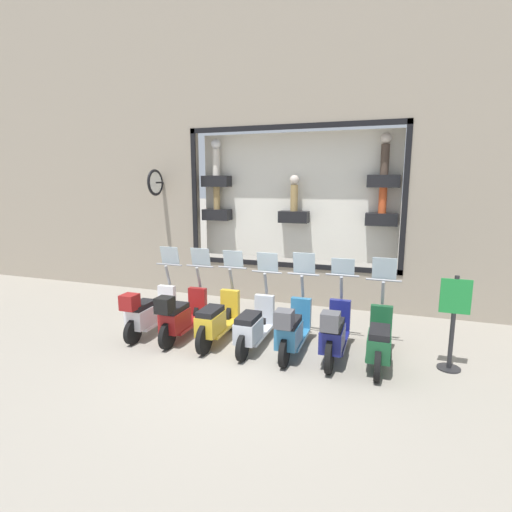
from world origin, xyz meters
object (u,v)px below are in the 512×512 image
Objects in this scene: scooter_silver_3 at (254,325)px; scooter_white_6 at (148,312)px; scooter_navy_1 at (334,333)px; scooter_yellow_4 at (217,320)px; shop_sign_post at (453,320)px; scooter_green_0 at (379,340)px; scooter_teal_2 at (292,329)px; scooter_red_5 at (181,315)px.

scooter_silver_3 is 1.00× the size of scooter_white_6.
scooter_navy_1 is 2.17m from scooter_yellow_4.
scooter_navy_1 is 1.00× the size of scooter_yellow_4.
scooter_navy_1 reaches higher than shop_sign_post.
scooter_yellow_4 is 1.45m from scooter_white_6.
scooter_white_6 reaches higher than scooter_silver_3.
scooter_green_0 is at bearing -90.06° from scooter_yellow_4.
scooter_teal_2 reaches higher than scooter_white_6.
scooter_yellow_4 is at bearing 87.38° from scooter_teal_2.
shop_sign_post is (0.20, -3.97, 0.38)m from scooter_yellow_4.
shop_sign_post is at bearing -87.08° from scooter_yellow_4.
scooter_green_0 is 1.45m from scooter_teal_2.
scooter_silver_3 reaches higher than scooter_navy_1.
scooter_red_5 is (-0.06, 1.45, 0.05)m from scooter_silver_3.
scooter_white_6 reaches higher than scooter_navy_1.
scooter_silver_3 is at bearing -88.33° from scooter_white_6.
scooter_teal_2 is at bearing -94.75° from scooter_silver_3.
scooter_navy_1 is 2.89m from scooter_red_5.
scooter_yellow_4 is 1.01× the size of scooter_white_6.
scooter_red_5 is 1.00× the size of scooter_white_6.
scooter_silver_3 is at bearing 90.08° from scooter_green_0.
scooter_green_0 is 1.00× the size of scooter_silver_3.
scooter_red_5 reaches higher than scooter_white_6.
scooter_red_5 is (-0.06, 3.61, 0.04)m from scooter_green_0.
scooter_white_6 is (-0.06, 2.17, 0.04)m from scooter_silver_3.
scooter_yellow_4 is at bearing 92.92° from shop_sign_post.
scooter_red_5 is (-0.01, 2.89, -0.02)m from scooter_navy_1.
scooter_navy_1 is 1.01× the size of scooter_silver_3.
scooter_white_6 is at bearing 92.87° from shop_sign_post.
scooter_green_0 is at bearing -89.92° from scooter_silver_3.
scooter_navy_1 is 1.45m from scooter_silver_3.
scooter_white_6 is (-0.07, 1.45, 0.02)m from scooter_yellow_4.
scooter_silver_3 is 2.17m from scooter_white_6.
shop_sign_post is at bearing -83.93° from scooter_teal_2.
scooter_red_5 is at bearing 90.17° from scooter_navy_1.
scooter_yellow_4 reaches higher than scooter_navy_1.
scooter_silver_3 and scooter_yellow_4 have the same top height.
scooter_red_5 is at bearing 89.97° from scooter_teal_2.
scooter_white_6 is at bearing 90.88° from scooter_green_0.
scooter_teal_2 reaches higher than scooter_navy_1.
scooter_red_5 is (0.00, 2.17, 0.00)m from scooter_teal_2.
scooter_navy_1 is at bearing 98.18° from shop_sign_post.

